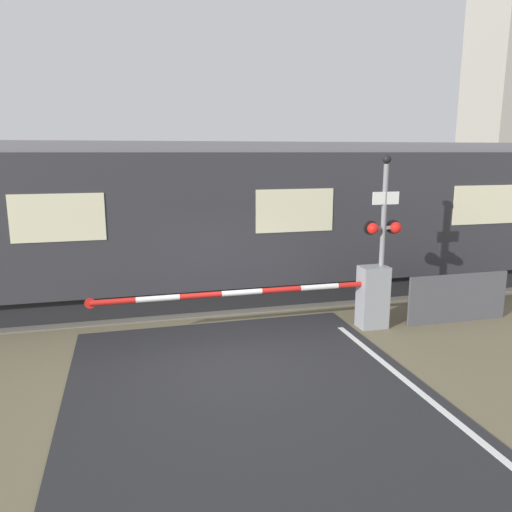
# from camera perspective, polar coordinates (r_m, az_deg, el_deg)

# --- Properties ---
(ground_plane) EXTENTS (80.00, 80.00, 0.00)m
(ground_plane) POSITION_cam_1_polar(r_m,az_deg,el_deg) (9.37, -2.75, -11.68)
(ground_plane) COLOR #6B6047
(track_bed) EXTENTS (36.00, 3.20, 0.13)m
(track_bed) POSITION_cam_1_polar(r_m,az_deg,el_deg) (13.12, -6.41, -4.68)
(track_bed) COLOR #666056
(track_bed) RESTS_ON ground_plane
(train) EXTENTS (18.83, 3.03, 3.96)m
(train) POSITION_cam_1_polar(r_m,az_deg,el_deg) (13.14, 2.30, 4.35)
(train) COLOR black
(train) RESTS_ON ground_plane
(crossing_barrier) EXTENTS (6.18, 0.44, 1.35)m
(crossing_barrier) POSITION_cam_1_polar(r_m,az_deg,el_deg) (10.82, 10.96, -4.53)
(crossing_barrier) COLOR gray
(crossing_barrier) RESTS_ON ground_plane
(signal_post) EXTENTS (0.83, 0.26, 3.68)m
(signal_post) POSITION_cam_1_polar(r_m,az_deg,el_deg) (10.90, 14.35, 2.76)
(signal_post) COLOR gray
(signal_post) RESTS_ON ground_plane
(distant_building) EXTENTS (4.70, 4.70, 16.46)m
(distant_building) POSITION_cam_1_polar(r_m,az_deg,el_deg) (38.16, 26.95, 17.48)
(distant_building) COLOR #9E998E
(distant_building) RESTS_ON ground_plane
(roadside_fence) EXTENTS (2.44, 0.06, 1.10)m
(roadside_fence) POSITION_cam_1_polar(r_m,az_deg,el_deg) (11.99, 22.07, -4.47)
(roadside_fence) COLOR #4C4C51
(roadside_fence) RESTS_ON ground_plane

